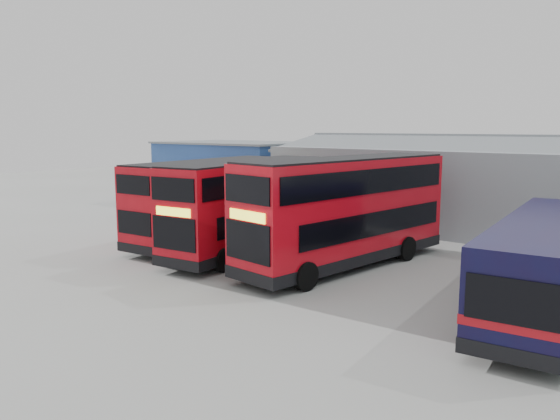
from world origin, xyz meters
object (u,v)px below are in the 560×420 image
Objects in this scene: office_block at (236,173)px; maintenance_shed at (522,189)px; panel_van at (174,196)px; double_decker_centre at (248,207)px; single_decker_blue at (546,266)px; double_decker_right at (346,213)px; double_decker_left at (208,201)px.

office_block is 0.40× the size of maintenance_shed.
maintenance_shed is at bearing 8.17° from panel_van.
single_decker_blue is (14.08, -0.46, -0.71)m from double_decker_centre.
double_decker_right is 8.80m from single_decker_blue.
double_decker_right is at bearing 174.92° from double_decker_left.
double_decker_centre is 1.98× the size of panel_van.
double_decker_right is at bearing -30.27° from panel_van.
double_decker_centre is at bearing -121.72° from maintenance_shed.
office_block is 22.09m from maintenance_shed.
office_block is 1.02× the size of double_decker_right.
double_decker_centre is at bearing 165.02° from double_decker_left.
maintenance_shed is 5.35× the size of panel_van.
single_decker_blue is at bearing -26.35° from office_block.
office_block is 1.09× the size of double_decker_centre.
double_decker_left is at bearing -52.78° from office_block.
maintenance_shed is 2.53× the size of double_decker_right.
panel_van is (-26.90, 6.58, -0.31)m from single_decker_blue.
single_decker_blue is at bearing -27.24° from panel_van.
office_block is 1.13× the size of double_decker_left.
double_decker_centre is (3.50, -0.60, 0.07)m from double_decker_left.
maintenance_shed is (22.00, 2.01, 0.02)m from office_block.
double_decker_left is 0.89× the size of single_decker_blue.
double_decker_right is (8.89, 0.03, 0.23)m from double_decker_left.
double_decker_left is 8.90m from double_decker_right.
maintenance_shed is at bearing 51.24° from double_decker_centre.
double_decker_left is 17.62m from single_decker_blue.
double_decker_left is (-12.69, -14.27, -0.35)m from maintenance_shed.
office_block is 21.93m from double_decker_right.
panel_van is at bearing 170.73° from double_decker_right.
maintenance_shed is at bearing -77.95° from single_decker_blue.
maintenance_shed reaches higher than double_decker_right.
single_decker_blue reaches higher than panel_van.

